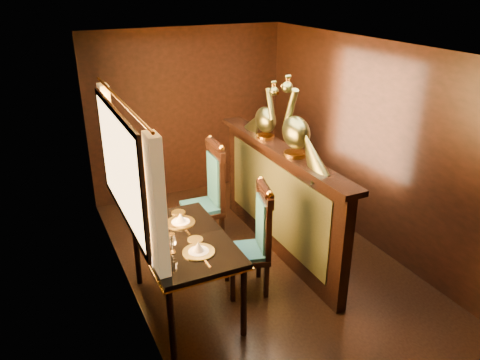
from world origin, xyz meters
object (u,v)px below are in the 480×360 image
Objects in this scene: dining_table at (184,245)px; chair_right at (210,191)px; chair_left at (257,236)px; peacock_right at (266,109)px; peacock_left at (297,118)px.

dining_table is 1.02× the size of chair_right.
chair_left is 1.13m from chair_right.
dining_table is 1.92× the size of peacock_right.
dining_table is at bearing -170.19° from peacock_left.
peacock_left reaches higher than dining_table.
chair_right is at bearing 126.65° from peacock_left.
peacock_left is (0.58, 0.25, 1.13)m from chair_left.
chair_left is 1.73× the size of peacock_right.
chair_right is 1.63× the size of peacock_left.
chair_left is at bearing -83.81° from chair_right.
chair_right is at bearing 57.01° from dining_table.
peacock_right reaches higher than dining_table.
dining_table is 1.74m from peacock_left.
dining_table is 0.80m from chair_left.
peacock_left reaches higher than peacock_right.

